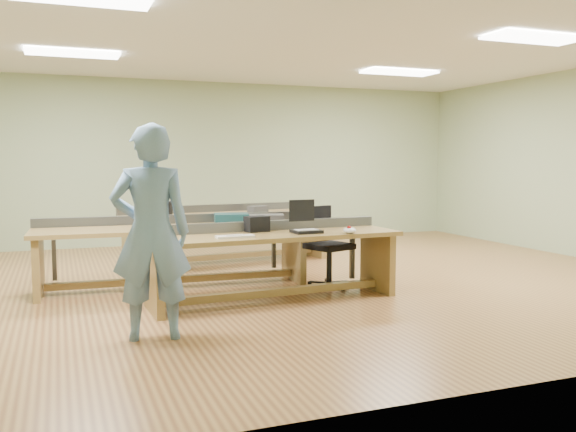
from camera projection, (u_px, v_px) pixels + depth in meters
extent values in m
plane|color=#A2733D|center=(288.00, 281.00, 7.87)|extent=(10.00, 10.00, 0.00)
plane|color=silver|center=(288.00, 44.00, 7.59)|extent=(10.00, 10.00, 0.00)
cube|color=#98A980|center=(213.00, 163.00, 11.45)|extent=(10.00, 0.04, 3.00)
cube|color=#98A980|center=(503.00, 169.00, 4.00)|extent=(10.00, 0.04, 3.00)
cube|color=white|center=(73.00, 53.00, 8.11)|extent=(1.20, 0.50, 0.03)
cube|color=white|center=(535.00, 38.00, 7.08)|extent=(1.20, 0.50, 0.03)
cube|color=white|center=(399.00, 72.00, 9.87)|extent=(1.20, 0.50, 0.03)
cube|color=olive|center=(274.00, 236.00, 6.67)|extent=(2.89, 0.91, 0.05)
cube|color=olive|center=(154.00, 279.00, 6.18)|extent=(0.11, 0.66, 0.70)
cube|color=olive|center=(377.00, 262.00, 7.24)|extent=(0.11, 0.66, 0.70)
cube|color=olive|center=(274.00, 292.00, 6.73)|extent=(2.55, 0.23, 0.08)
cube|color=#4C4E53|center=(263.00, 226.00, 6.97)|extent=(2.85, 0.23, 0.11)
cube|color=olive|center=(174.00, 229.00, 7.38)|extent=(3.31, 1.02, 0.05)
cube|color=olive|center=(38.00, 266.00, 6.94)|extent=(0.12, 0.78, 0.70)
cube|color=olive|center=(294.00, 253.00, 7.89)|extent=(0.12, 0.78, 0.70)
cube|color=olive|center=(175.00, 279.00, 7.44)|extent=(2.98, 0.24, 0.08)
cube|color=#4C4E53|center=(169.00, 219.00, 7.75)|extent=(3.27, 0.23, 0.11)
cube|color=olive|center=(227.00, 215.00, 9.20)|extent=(3.22, 1.15, 0.05)
cube|color=olive|center=(130.00, 246.00, 8.58)|extent=(0.15, 0.74, 0.70)
cube|color=olive|center=(313.00, 234.00, 9.89)|extent=(0.15, 0.74, 0.70)
cube|color=olive|center=(228.00, 256.00, 9.26)|extent=(2.84, 0.39, 0.08)
cube|color=#4C4E53|center=(219.00, 208.00, 9.53)|extent=(3.14, 0.40, 0.11)
imported|color=#678AA9|center=(151.00, 233.00, 5.25)|extent=(0.74, 0.54, 1.87)
cube|color=black|center=(306.00, 231.00, 6.74)|extent=(0.32, 0.27, 0.03)
cube|color=black|center=(302.00, 210.00, 6.83)|extent=(0.31, 0.03, 0.24)
cube|color=beige|center=(235.00, 237.00, 6.34)|extent=(0.40, 0.14, 0.02)
ellipsoid|color=white|center=(350.00, 230.00, 6.69)|extent=(0.15, 0.17, 0.07)
cube|color=black|center=(257.00, 224.00, 6.85)|extent=(0.28, 0.21, 0.17)
cylinder|color=black|center=(329.00, 268.00, 7.44)|extent=(0.07, 0.07, 0.49)
cube|color=black|center=(329.00, 246.00, 7.42)|extent=(0.60, 0.60, 0.07)
cube|color=black|center=(317.00, 223.00, 7.56)|extent=(0.44, 0.20, 0.42)
cylinder|color=black|center=(329.00, 285.00, 7.46)|extent=(0.68, 0.68, 0.07)
cube|color=#133840|center=(231.00, 219.00, 7.55)|extent=(0.46, 0.38, 0.14)
cube|color=#373739|center=(266.00, 219.00, 7.70)|extent=(0.50, 0.39, 0.12)
imported|color=#373739|center=(182.00, 223.00, 7.32)|extent=(0.14, 0.14, 0.09)
cylinder|color=silver|center=(141.00, 223.00, 7.31)|extent=(0.07, 0.07, 0.11)
cube|color=black|center=(159.00, 209.00, 8.73)|extent=(0.42, 0.35, 0.21)
cube|color=#373739|center=(258.00, 209.00, 9.28)|extent=(0.31, 0.26, 0.11)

